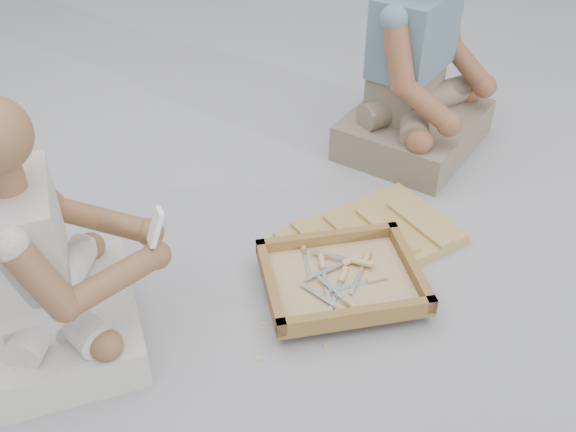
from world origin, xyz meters
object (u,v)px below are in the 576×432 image
object	(u,v)px
tool_tray	(341,279)
craftsman	(49,271)
companion	(418,78)
carved_panel	(371,238)

from	to	relation	value
tool_tray	craftsman	xyz separation A→B (m)	(-0.89, 0.05, 0.22)
tool_tray	companion	world-z (taller)	companion
tool_tray	craftsman	size ratio (longest dim) A/B	0.65
carved_panel	tool_tray	xyz separation A→B (m)	(-0.20, -0.21, 0.04)
tool_tray	companion	xyz separation A→B (m)	(0.64, 0.81, 0.27)
carved_panel	companion	world-z (taller)	companion
tool_tray	craftsman	bearing A→B (deg)	176.54
carved_panel	tool_tray	world-z (taller)	tool_tray
craftsman	companion	world-z (taller)	companion
craftsman	companion	bearing A→B (deg)	114.05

